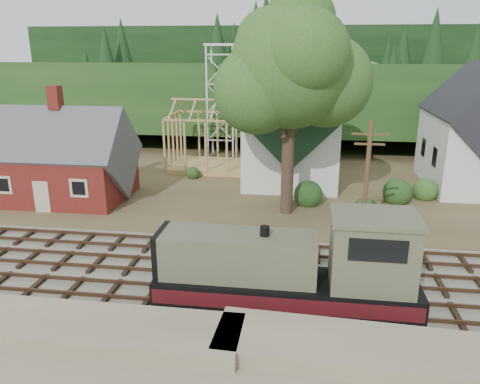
# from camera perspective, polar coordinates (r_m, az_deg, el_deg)

# --- Properties ---
(ground) EXTENTS (140.00, 140.00, 0.00)m
(ground) POSITION_cam_1_polar(r_m,az_deg,el_deg) (26.31, 0.18, -10.26)
(ground) COLOR #384C1E
(ground) RESTS_ON ground
(embankment) EXTENTS (64.00, 5.00, 1.60)m
(embankment) POSITION_cam_1_polar(r_m,az_deg,el_deg) (19.29, -3.53, -21.95)
(embankment) COLOR #7F7259
(embankment) RESTS_ON ground
(railroad_bed) EXTENTS (64.00, 11.00, 0.16)m
(railroad_bed) POSITION_cam_1_polar(r_m,az_deg,el_deg) (26.27, 0.18, -10.10)
(railroad_bed) COLOR #726B5B
(railroad_bed) RESTS_ON ground
(village_flat) EXTENTS (64.00, 26.00, 0.30)m
(village_flat) POSITION_cam_1_polar(r_m,az_deg,el_deg) (42.93, 3.46, 1.08)
(village_flat) COLOR brown
(village_flat) RESTS_ON ground
(hillside) EXTENTS (70.00, 28.96, 12.74)m
(hillside) POSITION_cam_1_polar(r_m,az_deg,el_deg) (66.29, 5.17, 6.76)
(hillside) COLOR #1E3F19
(hillside) RESTS_ON ground
(ridge) EXTENTS (80.00, 20.00, 12.00)m
(ridge) POSITION_cam_1_polar(r_m,az_deg,el_deg) (82.05, 5.78, 8.80)
(ridge) COLOR black
(ridge) RESTS_ON ground
(depot) EXTENTS (10.80, 7.41, 9.00)m
(depot) POSITION_cam_1_polar(r_m,az_deg,el_deg) (40.12, -20.81, 3.32)
(depot) COLOR #5A1A14
(depot) RESTS_ON village_flat
(church) EXTENTS (8.40, 15.17, 13.00)m
(church) POSITION_cam_1_polar(r_m,az_deg,el_deg) (43.34, 6.43, 7.99)
(church) COLOR silver
(church) RESTS_ON village_flat
(farmhouse) EXTENTS (8.40, 10.80, 10.60)m
(farmhouse) POSITION_cam_1_polar(r_m,az_deg,el_deg) (45.22, 27.21, 6.16)
(farmhouse) COLOR silver
(farmhouse) RESTS_ON village_flat
(timber_frame) EXTENTS (8.20, 6.20, 6.99)m
(timber_frame) POSITION_cam_1_polar(r_m,az_deg,el_deg) (46.86, -3.44, 6.40)
(timber_frame) COLOR tan
(timber_frame) RESTS_ON village_flat
(lattice_tower) EXTENTS (3.20, 3.20, 12.12)m
(lattice_tower) POSITION_cam_1_polar(r_m,az_deg,el_deg) (51.93, -2.23, 15.02)
(lattice_tower) COLOR silver
(lattice_tower) RESTS_ON village_flat
(big_tree) EXTENTS (10.90, 8.40, 14.70)m
(big_tree) POSITION_cam_1_polar(r_m,az_deg,el_deg) (33.23, 6.47, 13.87)
(big_tree) COLOR #38281E
(big_tree) RESTS_ON village_flat
(telegraph_pole_near) EXTENTS (2.20, 0.28, 8.00)m
(telegraph_pole_near) POSITION_cam_1_polar(r_m,az_deg,el_deg) (29.63, 15.15, 1.20)
(telegraph_pole_near) COLOR #4C331E
(telegraph_pole_near) RESTS_ON ground
(locomotive) EXTENTS (12.27, 3.07, 4.90)m
(locomotive) POSITION_cam_1_polar(r_m,az_deg,el_deg) (22.46, 6.82, -9.33)
(locomotive) COLOR black
(locomotive) RESTS_ON railroad_bed
(car_blue) EXTENTS (2.13, 3.47, 1.10)m
(car_blue) POSITION_cam_1_polar(r_m,az_deg,el_deg) (38.52, -16.72, -0.49)
(car_blue) COLOR #5993BF
(car_blue) RESTS_ON village_flat
(car_green) EXTENTS (3.69, 1.75, 1.17)m
(car_green) POSITION_cam_1_polar(r_m,az_deg,el_deg) (45.74, -24.89, 1.44)
(car_green) COLOR #78A371
(car_green) RESTS_ON village_flat
(patio_set) EXTENTS (2.02, 2.02, 2.25)m
(patio_set) POSITION_cam_1_polar(r_m,az_deg,el_deg) (38.57, -20.22, 1.31)
(patio_set) COLOR silver
(patio_set) RESTS_ON village_flat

